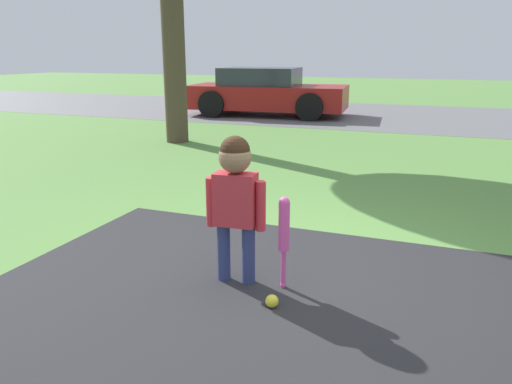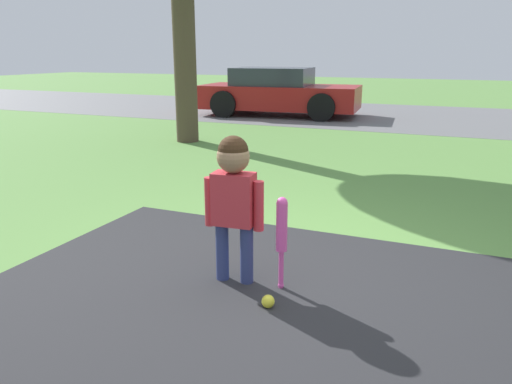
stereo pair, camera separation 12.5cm
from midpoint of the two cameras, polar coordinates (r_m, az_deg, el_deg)
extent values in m
plane|color=#5B8C42|center=(3.79, 6.69, -9.75)|extent=(60.00, 60.00, 0.00)
cube|color=slate|center=(13.71, 19.20, 8.07)|extent=(40.00, 6.00, 0.01)
cylinder|color=navy|center=(3.67, -2.90, -6.80)|extent=(0.09, 0.09, 0.44)
cylinder|color=navy|center=(3.61, -0.07, -7.16)|extent=(0.09, 0.09, 0.44)
cube|color=#BF2D38|center=(3.50, -1.54, -0.81)|extent=(0.31, 0.19, 0.38)
cylinder|color=#BF2D38|center=(3.58, -4.31, -1.09)|extent=(0.07, 0.07, 0.36)
cylinder|color=#BF2D38|center=(3.46, 1.33, -1.63)|extent=(0.07, 0.07, 0.36)
sphere|color=#997051|center=(3.43, -1.58, 4.06)|extent=(0.23, 0.23, 0.23)
sphere|color=#382314|center=(3.42, -1.59, 4.72)|extent=(0.21, 0.21, 0.21)
sphere|color=#E54CA5|center=(3.62, 3.86, -10.58)|extent=(0.04, 0.04, 0.04)
cylinder|color=#E54CA5|center=(3.57, 3.90, -8.82)|extent=(0.04, 0.04, 0.29)
cylinder|color=#E54CA5|center=(3.45, 4.00, -3.99)|extent=(0.08, 0.08, 0.35)
sphere|color=#E54CA5|center=(3.40, 4.05, -1.20)|extent=(0.07, 0.07, 0.07)
sphere|color=yellow|center=(3.36, 2.48, -12.39)|extent=(0.09, 0.09, 0.09)
cube|color=maroon|center=(13.37, 3.03, 10.81)|extent=(4.22, 2.11, 0.60)
cube|color=#2D333D|center=(13.39, 2.20, 13.06)|extent=(2.09, 1.70, 0.45)
cylinder|color=black|center=(13.98, 9.03, 10.25)|extent=(0.69, 0.24, 0.68)
cylinder|color=black|center=(12.27, 7.77, 9.56)|extent=(0.69, 0.24, 0.68)
cylinder|color=black|center=(14.57, -0.99, 10.65)|extent=(0.69, 0.24, 0.68)
cylinder|color=black|center=(12.94, -3.47, 9.99)|extent=(0.69, 0.24, 0.68)
cylinder|color=#4C3D2D|center=(9.41, -7.82, 16.95)|extent=(0.41, 0.41, 3.70)
camera|label=1|loc=(0.06, -89.08, 0.26)|focal=35.00mm
camera|label=2|loc=(0.06, 90.92, -0.26)|focal=35.00mm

